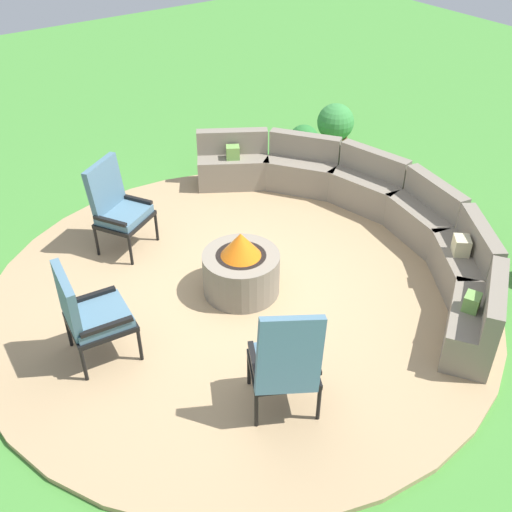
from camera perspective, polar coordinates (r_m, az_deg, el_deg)
The scene contains 9 objects.
ground_plane at distance 6.91m, azimuth -1.36°, elevation -3.60°, with size 24.00×24.00×0.00m, color #478C38.
patio_circle at distance 6.89m, azimuth -1.36°, elevation -3.40°, with size 5.69×5.69×0.06m, color tan.
fire_pit at distance 6.68m, azimuth -1.40°, elevation -1.20°, with size 0.85×0.85×0.76m.
curved_stone_bench at distance 7.76m, azimuth 10.39°, elevation 3.97°, with size 5.04×1.99×0.79m.
lounge_chair_front_left at distance 7.45m, azimuth -12.93°, elevation 4.64°, with size 0.76×0.79×1.13m.
lounge_chair_front_right at distance 5.93m, azimuth -15.42°, elevation -5.16°, with size 0.64×0.65×1.10m.
lounge_chair_back_left at distance 5.22m, azimuth 2.82°, elevation -9.88°, with size 0.76×0.79×1.17m.
potted_plant_0 at distance 9.86m, azimuth 7.44°, elevation 11.95°, with size 0.58×0.58×0.82m.
potted_plant_2 at distance 9.41m, azimuth 4.49°, elevation 10.34°, with size 0.45×0.45×0.67m.
Camera 1 is at (4.46, -2.95, 4.36)m, focal length 42.68 mm.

